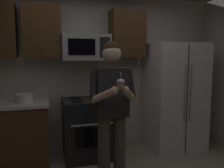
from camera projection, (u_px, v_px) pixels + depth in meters
The scene contains 8 objects.
wall_back at pixel (92, 73), 3.93m from camera, with size 4.40×0.10×2.60m, color beige.
oven_range at pixel (88, 128), 3.61m from camera, with size 0.76×0.70×0.93m.
microwave at pixel (86, 48), 3.58m from camera, with size 0.74×0.41×0.40m.
refrigerator at pixel (175, 97), 3.94m from camera, with size 0.90×0.75×1.80m.
cabinet_row_upper at pixel (47, 32), 3.45m from camera, with size 2.78×0.36×0.76m.
bowl_large_white at pixel (24, 98), 3.34m from camera, with size 0.25×0.25×0.12m.
person at pixel (112, 105), 2.77m from camera, with size 0.60×0.48×1.76m.
cupcake at pixel (121, 84), 2.42m from camera, with size 0.09×0.09×0.17m.
Camera 1 is at (-0.76, -2.12, 1.56)m, focal length 36.86 mm.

